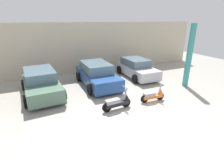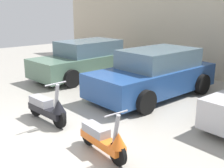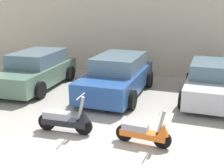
% 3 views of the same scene
% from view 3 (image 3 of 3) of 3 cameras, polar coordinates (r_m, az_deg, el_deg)
% --- Properties ---
extents(ground_plane, '(28.00, 28.00, 0.00)m').
position_cam_3_polar(ground_plane, '(6.60, -5.08, -13.23)').
color(ground_plane, '#9E998E').
extents(wall_back, '(19.60, 0.12, 3.79)m').
position_cam_3_polar(wall_back, '(12.89, 8.47, 10.06)').
color(wall_back, beige).
rests_on(wall_back, ground_plane).
extents(scooter_front_left, '(1.49, 0.54, 1.04)m').
position_cam_3_polar(scooter_front_left, '(7.31, -9.14, -7.10)').
color(scooter_front_left, black).
rests_on(scooter_front_left, ground_plane).
extents(scooter_front_right, '(1.35, 0.49, 0.94)m').
position_cam_3_polar(scooter_front_right, '(6.69, 6.82, -9.63)').
color(scooter_front_right, black).
rests_on(scooter_front_right, ground_plane).
extents(car_rear_left, '(2.18, 4.20, 1.39)m').
position_cam_3_polar(car_rear_left, '(11.50, -15.14, 2.73)').
color(car_rear_left, '#51705B').
rests_on(car_rear_left, ground_plane).
extents(car_rear_center, '(2.03, 4.17, 1.41)m').
position_cam_3_polar(car_rear_center, '(10.18, 1.17, 1.64)').
color(car_rear_center, navy).
rests_on(car_rear_center, ground_plane).
extents(car_rear_right, '(1.89, 3.85, 1.30)m').
position_cam_3_polar(car_rear_right, '(10.22, 19.59, 0.44)').
color(car_rear_right, '#B7B7BC').
rests_on(car_rear_right, ground_plane).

